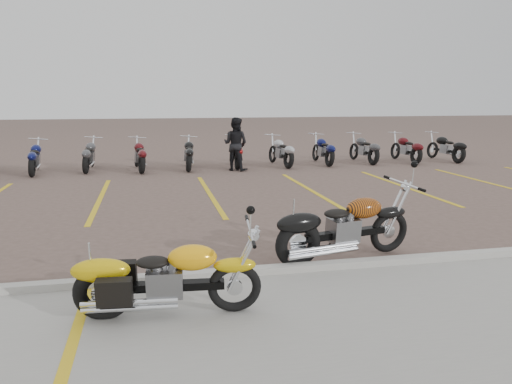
# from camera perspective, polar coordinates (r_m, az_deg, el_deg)

# --- Properties ---
(ground) EXTENTS (100.00, 100.00, 0.00)m
(ground) POSITION_cam_1_polar(r_m,az_deg,el_deg) (8.95, -2.21, -5.11)
(ground) COLOR brown
(ground) RESTS_ON ground
(concrete_apron) EXTENTS (60.00, 5.00, 0.01)m
(concrete_apron) POSITION_cam_1_polar(r_m,az_deg,el_deg) (4.90, 7.40, -19.33)
(concrete_apron) COLOR #9E9B93
(concrete_apron) RESTS_ON ground
(curb) EXTENTS (60.00, 0.18, 0.12)m
(curb) POSITION_cam_1_polar(r_m,az_deg,el_deg) (7.07, 0.60, -9.02)
(curb) COLOR #ADAAA3
(curb) RESTS_ON ground
(parking_stripes) EXTENTS (38.00, 5.50, 0.01)m
(parking_stripes) POSITION_cam_1_polar(r_m,az_deg,el_deg) (12.81, -5.29, -0.25)
(parking_stripes) COLOR gold
(parking_stripes) RESTS_ON ground
(yellow_cruiser) EXTENTS (2.10, 0.38, 0.86)m
(yellow_cruiser) POSITION_cam_1_polar(r_m,az_deg,el_deg) (5.79, -10.44, -9.89)
(yellow_cruiser) COLOR black
(yellow_cruiser) RESTS_ON ground
(flame_cruiser) EXTENTS (2.31, 0.61, 0.96)m
(flame_cruiser) POSITION_cam_1_polar(r_m,az_deg,el_deg) (7.67, 9.70, -4.31)
(flame_cruiser) COLOR black
(flame_cruiser) RESTS_ON ground
(person_b) EXTENTS (1.10, 1.05, 1.78)m
(person_b) POSITION_cam_1_polar(r_m,az_deg,el_deg) (16.80, -2.35, 5.49)
(person_b) COLOR black
(person_b) RESTS_ON ground
(bg_bike_row) EXTENTS (20.49, 2.01, 1.10)m
(bg_bike_row) POSITION_cam_1_polar(r_m,az_deg,el_deg) (17.55, -7.89, 4.51)
(bg_bike_row) COLOR black
(bg_bike_row) RESTS_ON ground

